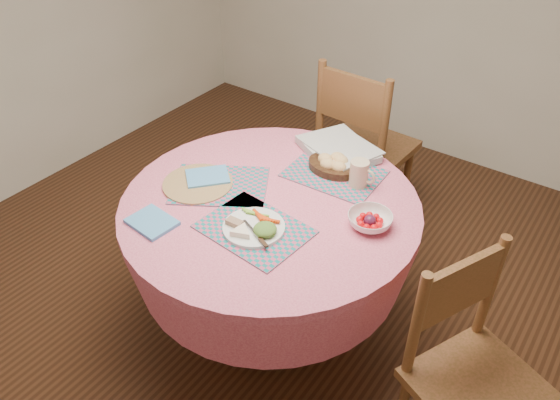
% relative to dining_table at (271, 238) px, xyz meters
% --- Properties ---
extents(ground, '(4.00, 4.00, 0.00)m').
position_rel_dining_table_xyz_m(ground, '(0.00, 0.00, -0.56)').
color(ground, '#331C0F').
rests_on(ground, ground).
extents(dining_table, '(1.24, 1.24, 0.75)m').
position_rel_dining_table_xyz_m(dining_table, '(0.00, 0.00, 0.00)').
color(dining_table, pink).
rests_on(dining_table, ground).
extents(chair_right, '(0.54, 0.55, 0.92)m').
position_rel_dining_table_xyz_m(chair_right, '(0.94, -0.09, -0.08)').
color(chair_right, brown).
rests_on(chair_right, ground).
extents(chair_back, '(0.49, 0.47, 1.02)m').
position_rel_dining_table_xyz_m(chair_back, '(-0.08, 0.96, -0.03)').
color(chair_back, brown).
rests_on(chair_back, ground).
extents(placemat_front, '(0.42, 0.33, 0.01)m').
position_rel_dining_table_xyz_m(placemat_front, '(0.06, -0.18, 0.20)').
color(placemat_front, '#157679').
rests_on(placemat_front, dining_table).
extents(placemat_left, '(0.50, 0.47, 0.01)m').
position_rel_dining_table_xyz_m(placemat_left, '(-0.24, -0.03, 0.20)').
color(placemat_left, '#157679').
rests_on(placemat_left, dining_table).
extents(placemat_back, '(0.41, 0.32, 0.01)m').
position_rel_dining_table_xyz_m(placemat_back, '(0.11, 0.33, 0.20)').
color(placemat_back, '#157679').
rests_on(placemat_back, dining_table).
extents(wicker_trivet, '(0.30, 0.30, 0.01)m').
position_rel_dining_table_xyz_m(wicker_trivet, '(-0.32, -0.08, 0.20)').
color(wicker_trivet, '#8F5E3E').
rests_on(wicker_trivet, dining_table).
extents(napkin_near, '(0.19, 0.16, 0.01)m').
position_rel_dining_table_xyz_m(napkin_near, '(-0.29, -0.38, 0.20)').
color(napkin_near, '#5093CF').
rests_on(napkin_near, dining_table).
extents(napkin_far, '(0.22, 0.23, 0.01)m').
position_rel_dining_table_xyz_m(napkin_far, '(-0.32, -0.03, 0.21)').
color(napkin_far, '#5093CF').
rests_on(napkin_far, placemat_left).
extents(dinner_plate, '(0.24, 0.24, 0.05)m').
position_rel_dining_table_xyz_m(dinner_plate, '(0.07, -0.19, 0.22)').
color(dinner_plate, white).
rests_on(dinner_plate, placemat_front).
extents(bread_bowl, '(0.23, 0.23, 0.08)m').
position_rel_dining_table_xyz_m(bread_bowl, '(0.09, 0.35, 0.23)').
color(bread_bowl, black).
rests_on(bread_bowl, placemat_back).
extents(latte_mug, '(0.12, 0.08, 0.11)m').
position_rel_dining_table_xyz_m(latte_mug, '(0.24, 0.31, 0.26)').
color(latte_mug, beige).
rests_on(latte_mug, placemat_back).
extents(fruit_bowl, '(0.23, 0.23, 0.05)m').
position_rel_dining_table_xyz_m(fruit_bowl, '(0.41, 0.10, 0.22)').
color(fruit_bowl, white).
rests_on(fruit_bowl, dining_table).
extents(newspaper_stack, '(0.43, 0.40, 0.04)m').
position_rel_dining_table_xyz_m(newspaper_stack, '(0.03, 0.48, 0.22)').
color(newspaper_stack, silver).
rests_on(newspaper_stack, dining_table).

